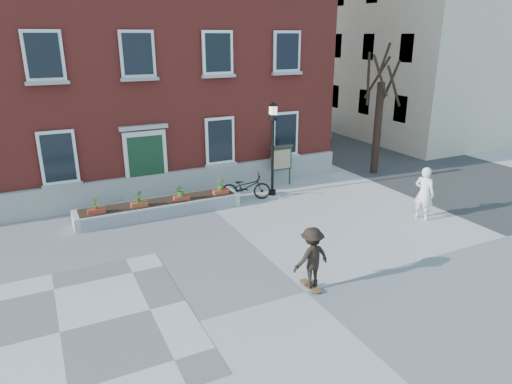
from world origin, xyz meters
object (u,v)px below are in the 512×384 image
bystander (424,193)px  lamp_post (273,136)px  notice_board (281,159)px  skateboarder (312,258)px  parked_car (310,126)px  bicycle (246,187)px

bystander → lamp_post: bearing=16.6°
lamp_post → bystander: bearing=-52.8°
notice_board → skateboarder: notice_board is taller
parked_car → lamp_post: lamp_post is taller
parked_car → skateboarder: skateboarder is taller
bystander → notice_board: (-2.76, 5.73, 0.27)m
bicycle → notice_board: size_ratio=1.10×
bicycle → skateboarder: skateboarder is taller
bicycle → parked_car: parked_car is taller
parked_car → bystander: size_ratio=2.17×
lamp_post → skateboarder: lamp_post is taller
bystander → lamp_post: size_ratio=0.51×
bicycle → skateboarder: (-1.41, -7.15, 0.37)m
lamp_post → skateboarder: size_ratio=2.24×
skateboarder → bystander: bearing=20.3°
bicycle → parked_car: (9.16, 9.45, 0.17)m
parked_car → skateboarder: (-10.57, -16.60, 0.20)m
parked_car → notice_board: bearing=-116.5°
skateboarder → bicycle: bearing=78.8°
bicycle → parked_car: 13.16m
lamp_post → skateboarder: (-2.69, -7.21, -1.63)m
lamp_post → parked_car: bearing=50.0°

